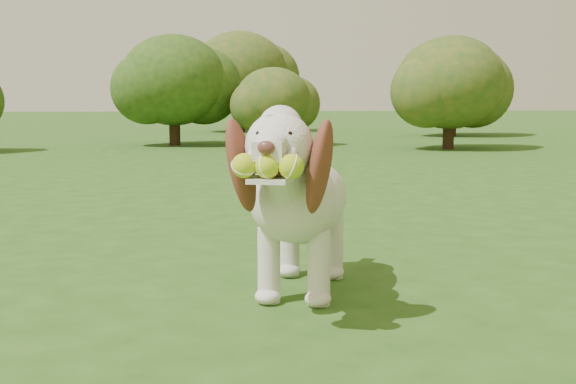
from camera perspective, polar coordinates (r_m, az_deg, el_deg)
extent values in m
plane|color=#254B15|center=(3.48, -3.27, -5.60)|extent=(80.00, 80.00, 0.00)
ellipsoid|color=silver|center=(2.94, 1.25, -0.66)|extent=(0.51, 0.71, 0.34)
ellipsoid|color=silver|center=(2.70, 0.39, -0.56)|extent=(0.42, 0.42, 0.33)
ellipsoid|color=silver|center=(3.16, 1.92, -0.27)|extent=(0.38, 0.38, 0.30)
cylinder|color=silver|center=(2.57, -0.12, 0.99)|extent=(0.25, 0.30, 0.26)
sphere|color=silver|center=(2.43, -0.69, 3.62)|extent=(0.29, 0.29, 0.23)
sphere|color=silver|center=(2.45, -0.60, 5.12)|extent=(0.19, 0.19, 0.15)
cube|color=silver|center=(2.31, -1.34, 3.29)|extent=(0.13, 0.16, 0.06)
ellipsoid|color=#592D28|center=(2.23, -1.74, 3.52)|extent=(0.06, 0.05, 0.04)
cube|color=silver|center=(2.30, -1.41, 0.97)|extent=(0.17, 0.18, 0.02)
ellipsoid|color=brown|center=(2.48, -3.73, 2.10)|extent=(0.19, 0.21, 0.36)
ellipsoid|color=brown|center=(2.42, 2.51, 1.99)|extent=(0.17, 0.25, 0.36)
cylinder|color=silver|center=(3.29, 2.30, 0.71)|extent=(0.11, 0.17, 0.13)
cylinder|color=silver|center=(2.79, -1.52, -5.79)|extent=(0.11, 0.11, 0.29)
cylinder|color=silver|center=(2.75, 2.46, -5.96)|extent=(0.11, 0.11, 0.29)
cylinder|color=silver|center=(3.20, 0.13, -4.07)|extent=(0.11, 0.11, 0.29)
cylinder|color=silver|center=(3.17, 3.59, -4.20)|extent=(0.11, 0.11, 0.29)
sphere|color=yellow|center=(2.27, -3.49, 2.09)|extent=(0.10, 0.10, 0.08)
sphere|color=yellow|center=(2.26, -1.63, 2.06)|extent=(0.10, 0.10, 0.08)
sphere|color=yellow|center=(2.24, 0.26, 2.02)|extent=(0.10, 0.10, 0.08)
cylinder|color=#382314|center=(12.20, -8.95, 5.05)|extent=(0.18, 0.18, 0.59)
ellipsoid|color=#204414|center=(12.20, -9.02, 8.73)|extent=(1.76, 1.76, 1.50)
cylinder|color=#382314|center=(11.87, -1.17, 4.65)|extent=(0.13, 0.13, 0.41)
ellipsoid|color=#204414|center=(11.85, -1.18, 7.31)|extent=(1.24, 1.24, 1.05)
cylinder|color=#382314|center=(15.40, 12.79, 5.57)|extent=(0.21, 0.21, 0.66)
ellipsoid|color=#204414|center=(15.40, 12.88, 8.85)|extent=(1.99, 1.99, 1.69)
cylinder|color=#382314|center=(11.42, 12.56, 4.71)|extent=(0.17, 0.17, 0.55)
ellipsoid|color=#204414|center=(11.41, 12.67, 8.41)|extent=(1.66, 1.66, 1.41)
cylinder|color=#382314|center=(17.02, -3.81, 6.04)|extent=(0.23, 0.23, 0.75)
ellipsoid|color=#204414|center=(17.03, -3.84, 9.40)|extent=(2.24, 2.24, 1.91)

